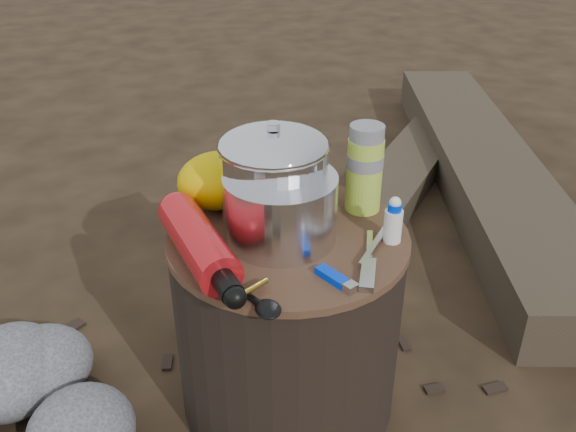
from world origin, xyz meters
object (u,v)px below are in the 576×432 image
object	(u,v)px
fuel_bottle	(198,242)
travel_mug	(309,173)
stump	(288,321)
thermos	(365,169)
camping_pot	(274,179)
log_main	(484,169)

from	to	relation	value
fuel_bottle	travel_mug	size ratio (longest dim) A/B	2.74
fuel_bottle	travel_mug	distance (m)	0.32
stump	thermos	xyz separation A→B (m)	(0.18, 0.06, 0.31)
stump	thermos	size ratio (longest dim) A/B	2.58
stump	travel_mug	bearing A→B (deg)	58.01
thermos	travel_mug	bearing A→B (deg)	142.82
camping_pot	fuel_bottle	bearing A→B (deg)	-152.73
camping_pot	fuel_bottle	world-z (taller)	camping_pot
fuel_bottle	stump	bearing A→B (deg)	3.18
camping_pot	thermos	size ratio (longest dim) A/B	1.13
log_main	thermos	size ratio (longest dim) A/B	10.22
stump	log_main	world-z (taller)	stump
camping_pot	thermos	distance (m)	0.20
camping_pot	stump	bearing A→B (deg)	-69.36
travel_mug	log_main	bearing A→B (deg)	36.61
log_main	camping_pot	world-z (taller)	camping_pot
stump	thermos	bearing A→B (deg)	18.35
log_main	thermos	world-z (taller)	thermos
log_main	thermos	bearing A→B (deg)	-121.10
log_main	thermos	distance (m)	1.17
thermos	travel_mug	size ratio (longest dim) A/B	1.54
log_main	travel_mug	distance (m)	1.19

